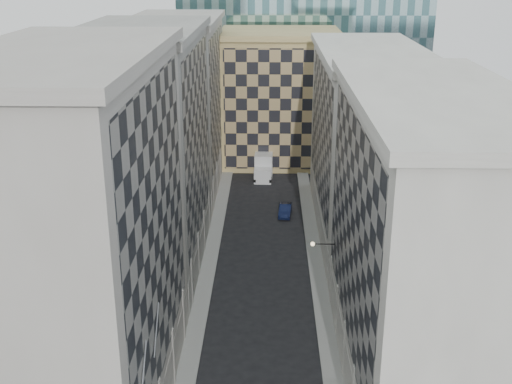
# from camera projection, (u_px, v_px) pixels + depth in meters

# --- Properties ---
(sidewalk_west) EXTENTS (1.50, 100.00, 0.15)m
(sidewalk_west) POSITION_uv_depth(u_px,v_px,m) (207.00, 276.00, 60.52)
(sidewalk_west) COLOR #989893
(sidewalk_west) RESTS_ON ground
(sidewalk_east) EXTENTS (1.50, 100.00, 0.15)m
(sidewalk_east) POSITION_uv_depth(u_px,v_px,m) (318.00, 277.00, 60.31)
(sidewalk_east) COLOR #989893
(sidewalk_east) RESTS_ON ground
(bldg_left_a) EXTENTS (10.80, 22.80, 23.70)m
(bldg_left_a) POSITION_uv_depth(u_px,v_px,m) (79.00, 247.00, 38.76)
(bldg_left_a) COLOR #A19A91
(bldg_left_a) RESTS_ON ground
(bldg_left_b) EXTENTS (10.80, 22.80, 22.70)m
(bldg_left_b) POSITION_uv_depth(u_px,v_px,m) (146.00, 152.00, 59.59)
(bldg_left_b) COLOR gray
(bldg_left_b) RESTS_ON ground
(bldg_left_c) EXTENTS (10.80, 22.80, 21.70)m
(bldg_left_c) POSITION_uv_depth(u_px,v_px,m) (178.00, 106.00, 80.43)
(bldg_left_c) COLOR #A19A91
(bldg_left_c) RESTS_ON ground
(bldg_right_a) EXTENTS (10.80, 26.80, 20.70)m
(bldg_right_a) POSITION_uv_depth(u_px,v_px,m) (423.00, 245.00, 42.59)
(bldg_right_a) COLOR beige
(bldg_right_a) RESTS_ON ground
(bldg_right_b) EXTENTS (10.80, 28.80, 19.70)m
(bldg_right_b) POSITION_uv_depth(u_px,v_px,m) (366.00, 142.00, 68.11)
(bldg_right_b) COLOR beige
(bldg_right_b) RESTS_ON ground
(tan_block) EXTENTS (16.80, 14.80, 18.80)m
(tan_block) POSITION_uv_depth(u_px,v_px,m) (279.00, 97.00, 92.76)
(tan_block) COLOR tan
(tan_block) RESTS_ON ground
(flagpoles_left) EXTENTS (0.10, 6.33, 2.33)m
(flagpoles_left) POSITION_uv_depth(u_px,v_px,m) (150.00, 349.00, 35.27)
(flagpoles_left) COLOR gray
(flagpoles_left) RESTS_ON ground
(bracket_lamp) EXTENTS (1.98, 0.36, 0.36)m
(bracket_lamp) POSITION_uv_depth(u_px,v_px,m) (315.00, 244.00, 52.59)
(bracket_lamp) COLOR black
(bracket_lamp) RESTS_ON ground
(box_truck) EXTENTS (2.59, 5.96, 3.23)m
(box_truck) POSITION_uv_depth(u_px,v_px,m) (264.00, 167.00, 87.60)
(box_truck) COLOR silver
(box_truck) RESTS_ON ground
(dark_car) EXTENTS (1.72, 4.03, 1.29)m
(dark_car) POSITION_uv_depth(u_px,v_px,m) (285.00, 210.00, 74.68)
(dark_car) COLOR black
(dark_car) RESTS_ON ground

